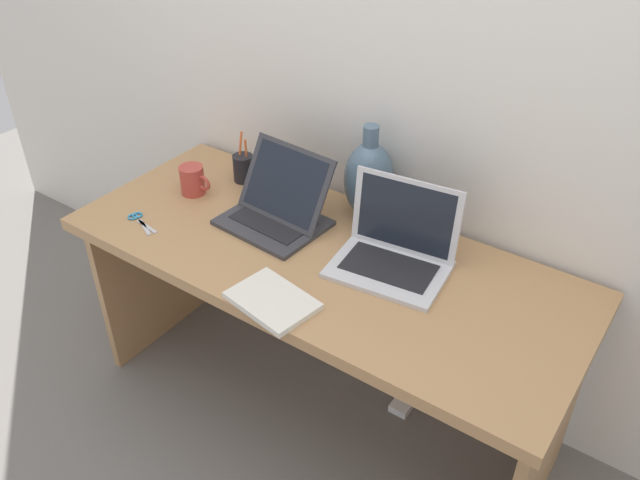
# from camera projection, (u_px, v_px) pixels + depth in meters

# --- Properties ---
(ground_plane) EXTENTS (6.00, 6.00, 0.00)m
(ground_plane) POSITION_uv_depth(u_px,v_px,m) (320.00, 408.00, 2.39)
(ground_plane) COLOR slate
(back_wall) EXTENTS (4.40, 0.04, 2.40)m
(back_wall) POSITION_uv_depth(u_px,v_px,m) (392.00, 58.00, 1.95)
(back_wall) COLOR silver
(back_wall) RESTS_ON ground
(desk) EXTENTS (1.62, 0.67, 0.70)m
(desk) POSITION_uv_depth(u_px,v_px,m) (320.00, 289.00, 2.07)
(desk) COLOR #AD7F51
(desk) RESTS_ON ground
(laptop_left) EXTENTS (0.34, 0.28, 0.23)m
(laptop_left) POSITION_uv_depth(u_px,v_px,m) (279.00, 204.00, 2.10)
(laptop_left) COLOR #333338
(laptop_left) RESTS_ON desk
(laptop_right) EXTENTS (0.36, 0.29, 0.25)m
(laptop_right) POSITION_uv_depth(u_px,v_px,m) (397.00, 244.00, 1.91)
(laptop_right) COLOR silver
(laptop_right) RESTS_ON desk
(green_vase) EXTENTS (0.16, 0.16, 0.32)m
(green_vase) POSITION_uv_depth(u_px,v_px,m) (369.00, 179.00, 2.09)
(green_vase) COLOR slate
(green_vase) RESTS_ON desk
(notebook_stack) EXTENTS (0.26, 0.20, 0.02)m
(notebook_stack) POSITION_uv_depth(u_px,v_px,m) (272.00, 301.00, 1.79)
(notebook_stack) COLOR silver
(notebook_stack) RESTS_ON desk
(coffee_mug) EXTENTS (0.12, 0.08, 0.10)m
(coffee_mug) POSITION_uv_depth(u_px,v_px,m) (193.00, 180.00, 2.25)
(coffee_mug) COLOR #B23D33
(coffee_mug) RESTS_ON desk
(pen_cup) EXTENTS (0.07, 0.07, 0.18)m
(pen_cup) POSITION_uv_depth(u_px,v_px,m) (243.00, 168.00, 2.32)
(pen_cup) COLOR black
(pen_cup) RESTS_ON desk
(scissors) EXTENTS (0.15, 0.08, 0.01)m
(scissors) POSITION_uv_depth(u_px,v_px,m) (139.00, 220.00, 2.13)
(scissors) COLOR #B7B7BC
(scissors) RESTS_ON desk
(power_brick) EXTENTS (0.07, 0.07, 0.03)m
(power_brick) POSITION_uv_depth(u_px,v_px,m) (401.00, 407.00, 2.37)
(power_brick) COLOR white
(power_brick) RESTS_ON ground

